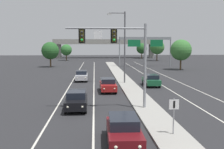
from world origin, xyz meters
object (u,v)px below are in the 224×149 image
overhead_signal_mast (120,48)px  car_oncoming_darkred (123,130)px  median_sign_post (174,111)px  tree_far_right_a (157,47)px  tree_far_left_c (50,51)px  highway_sign_gantry (145,42)px  tree_far_right_b (181,50)px  car_oncoming_black (76,100)px  street_lamp_median (123,43)px  tree_far_right_c (142,49)px  tree_far_left_a (66,50)px  car_oncoming_silver (82,76)px  car_receding_green (151,80)px  car_oncoming_red (108,85)px

overhead_signal_mast → car_oncoming_darkred: size_ratio=1.60×
overhead_signal_mast → median_sign_post: bearing=-69.4°
tree_far_right_a → tree_far_left_c: (-32.15, -23.32, -0.61)m
highway_sign_gantry → tree_far_right_b: (6.17, -9.29, -1.80)m
car_oncoming_black → tree_far_right_a: size_ratio=0.63×
street_lamp_median → car_oncoming_darkred: bearing=-96.1°
tree_far_right_b → tree_far_right_c: (-0.31, 47.04, -0.40)m
tree_far_left_c → tree_far_right_c: 48.16m
median_sign_post → tree_far_left_a: (-14.54, 77.72, 2.08)m
median_sign_post → car_oncoming_silver: size_ratio=0.49×
car_oncoming_black → tree_far_left_a: size_ratio=0.80×
overhead_signal_mast → tree_far_right_c: 83.70m
median_sign_post → tree_far_right_c: bearing=81.1°
overhead_signal_mast → median_sign_post: 8.34m
street_lamp_median → car_oncoming_darkred: 23.82m
median_sign_post → car_oncoming_black: size_ratio=0.49×
car_oncoming_silver → overhead_signal_mast: bearing=-77.3°
median_sign_post → tree_far_left_c: size_ratio=0.35×
car_oncoming_black → tree_far_right_b: bearing=59.3°
median_sign_post → car_oncoming_black: 9.77m
tree_far_left_c → highway_sign_gantry: bearing=0.8°
car_oncoming_darkred → car_receding_green: same height
tree_far_left_a → tree_far_right_a: size_ratio=0.79×
car_oncoming_silver → tree_far_right_b: tree_far_right_b is taller
car_oncoming_silver → tree_far_right_b: (20.98, 16.53, 3.54)m
street_lamp_median → car_oncoming_red: size_ratio=2.22×
highway_sign_gantry → tree_far_left_c: size_ratio=2.14×
tree_far_right_c → car_oncoming_silver: bearing=-108.0°
tree_far_right_b → tree_far_left_c: bearing=163.2°
car_oncoming_black → street_lamp_median: bearing=69.0°
car_oncoming_black → car_oncoming_red: 9.02m
car_oncoming_silver → tree_far_left_c: size_ratio=0.73×
car_oncoming_black → tree_far_right_b: 40.43m
car_oncoming_silver → car_receding_green: (9.64, -5.77, 0.00)m
car_receding_green → tree_far_left_a: bearing=106.7°
median_sign_post → car_oncoming_black: bearing=130.9°
car_oncoming_red → highway_sign_gantry: bearing=72.4°
car_oncoming_red → tree_far_left_c: tree_far_left_c is taller
highway_sign_gantry → tree_far_left_c: bearing=-179.2°
car_oncoming_red → tree_far_left_a: bearing=100.4°
car_receding_green → tree_far_right_b: size_ratio=0.67×
overhead_signal_mast → tree_far_left_a: (-11.93, 70.74, -1.65)m
car_oncoming_black → tree_far_right_a: bearing=71.1°
overhead_signal_mast → tree_far_right_c: (16.49, 82.04, -1.34)m
car_oncoming_red → car_receding_green: bearing=32.7°
tree_far_left_a → tree_far_left_c: size_ratio=0.90×
car_oncoming_darkred → car_receding_green: 21.62m
car_oncoming_black → tree_far_left_a: tree_far_left_a is taller
overhead_signal_mast → tree_far_right_b: size_ratio=1.08×
tree_far_left_a → tree_far_left_c: bearing=-92.3°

